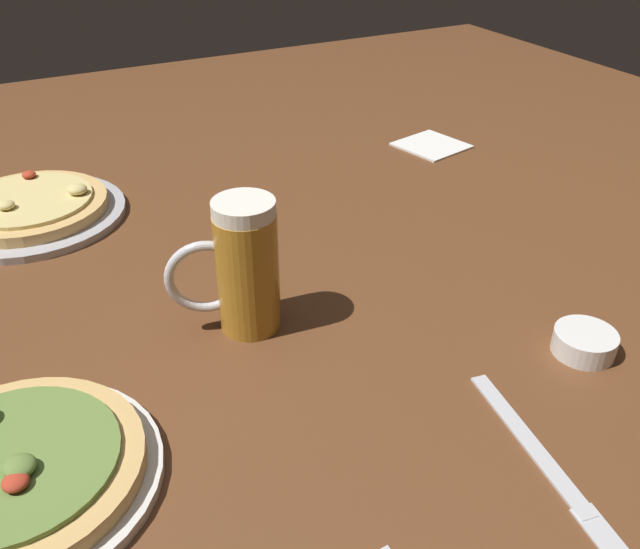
% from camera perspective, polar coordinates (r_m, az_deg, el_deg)
% --- Properties ---
extents(ground_plane, '(2.40, 2.40, 0.03)m').
position_cam_1_polar(ground_plane, '(0.92, 0.00, -1.84)').
color(ground_plane, brown).
extents(pizza_plate_near, '(0.27, 0.27, 0.05)m').
position_cam_1_polar(pizza_plate_near, '(0.70, -24.40, -15.08)').
color(pizza_plate_near, silver).
rests_on(pizza_plate_near, ground_plane).
extents(pizza_plate_far, '(0.30, 0.30, 0.05)m').
position_cam_1_polar(pizza_plate_far, '(1.17, -23.38, 5.11)').
color(pizza_plate_far, '#B2B2B7').
rests_on(pizza_plate_far, ground_plane).
extents(beer_mug_dark, '(0.13, 0.08, 0.17)m').
position_cam_1_polar(beer_mug_dark, '(0.80, -6.54, 0.59)').
color(beer_mug_dark, '#B27A23').
rests_on(beer_mug_dark, ground_plane).
extents(ramekin_sauce, '(0.07, 0.07, 0.03)m').
position_cam_1_polar(ramekin_sauce, '(0.85, 21.49, -5.37)').
color(ramekin_sauce, white).
rests_on(ramekin_sauce, ground_plane).
extents(napkin_folded, '(0.14, 0.14, 0.01)m').
position_cam_1_polar(napkin_folded, '(1.38, 9.44, 10.82)').
color(napkin_folded, white).
rests_on(napkin_folded, ground_plane).
extents(knife_right, '(0.06, 0.24, 0.01)m').
position_cam_1_polar(knife_right, '(0.71, 18.30, -14.45)').
color(knife_right, silver).
rests_on(knife_right, ground_plane).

